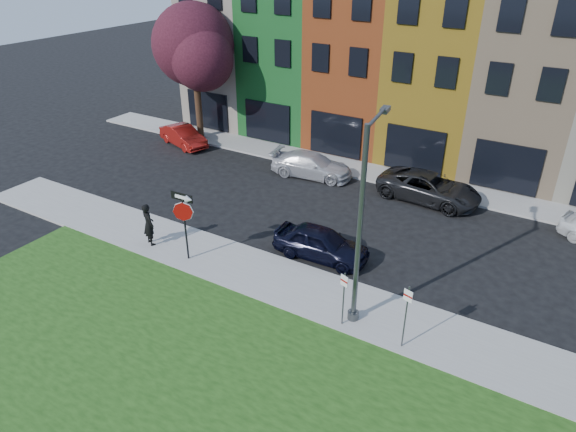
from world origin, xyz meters
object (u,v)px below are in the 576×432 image
Objects in this scene: man at (149,224)px; street_lamp at (362,227)px; stop_sign at (183,213)px; sedan_near at (321,243)px.

street_lamp is at bearing -158.22° from man.
stop_sign is 1.58× the size of man.
man is 7.58m from sedan_near.
stop_sign is 0.74× the size of sedan_near.
street_lamp reaches higher than stop_sign.
stop_sign is 7.76m from street_lamp.
sedan_near is (6.93, 3.07, -0.39)m from man.
stop_sign is at bearing 122.02° from sedan_near.
man is 0.47× the size of sedan_near.
man is (-2.23, 0.09, -1.22)m from stop_sign.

